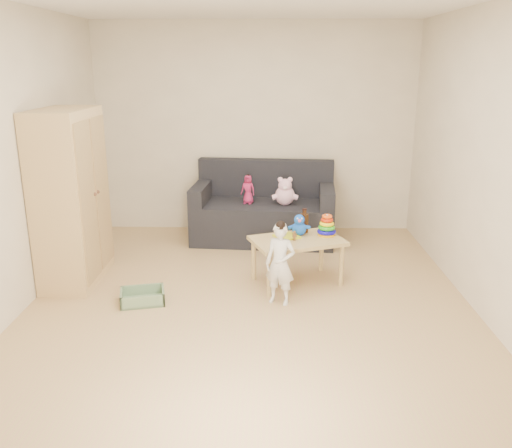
{
  "coord_description": "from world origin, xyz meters",
  "views": [
    {
      "loc": [
        0.15,
        -4.62,
        2.11
      ],
      "look_at": [
        0.05,
        0.25,
        0.65
      ],
      "focal_mm": 38.0,
      "sensor_mm": 36.0,
      "label": 1
    }
  ],
  "objects_px": {
    "sofa": "(263,221)",
    "play_table": "(297,261)",
    "toddler": "(280,265)",
    "wardrobe": "(71,198)"
  },
  "relations": [
    {
      "from": "sofa",
      "to": "play_table",
      "type": "xyz_separation_m",
      "value": [
        0.34,
        -1.35,
        -0.01
      ]
    },
    {
      "from": "sofa",
      "to": "play_table",
      "type": "height_order",
      "value": "sofa"
    },
    {
      "from": "play_table",
      "to": "toddler",
      "type": "relative_size",
      "value": 1.17
    },
    {
      "from": "sofa",
      "to": "play_table",
      "type": "distance_m",
      "value": 1.39
    },
    {
      "from": "wardrobe",
      "to": "toddler",
      "type": "relative_size",
      "value": 2.3
    },
    {
      "from": "toddler",
      "to": "play_table",
      "type": "bearing_deg",
      "value": 90.98
    },
    {
      "from": "toddler",
      "to": "sofa",
      "type": "bearing_deg",
      "value": 116.41
    },
    {
      "from": "sofa",
      "to": "toddler",
      "type": "bearing_deg",
      "value": -80.26
    },
    {
      "from": "play_table",
      "to": "toddler",
      "type": "height_order",
      "value": "toddler"
    },
    {
      "from": "wardrobe",
      "to": "sofa",
      "type": "height_order",
      "value": "wardrobe"
    }
  ]
}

